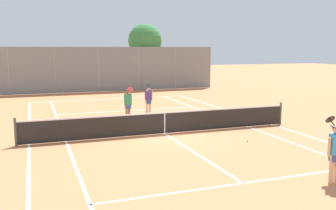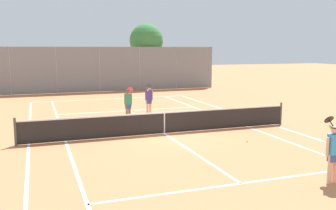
% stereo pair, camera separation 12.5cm
% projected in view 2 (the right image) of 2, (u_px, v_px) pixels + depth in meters
% --- Properties ---
extents(ground_plane, '(120.00, 120.00, 0.00)m').
position_uv_depth(ground_plane, '(164.00, 134.00, 16.14)').
color(ground_plane, '#CC7A4C').
extents(court_line_markings, '(11.10, 23.90, 0.01)m').
position_uv_depth(court_line_markings, '(164.00, 134.00, 16.14)').
color(court_line_markings, white).
rests_on(court_line_markings, ground).
extents(tennis_net, '(12.00, 0.10, 1.07)m').
position_uv_depth(tennis_net, '(164.00, 122.00, 16.06)').
color(tennis_net, '#474C47').
rests_on(tennis_net, ground).
extents(player_near_side, '(0.66, 0.74, 1.77)m').
position_uv_depth(player_near_side, '(333.00, 150.00, 10.07)').
color(player_near_side, '#D8A884').
rests_on(player_near_side, ground).
extents(player_far_left, '(0.43, 0.90, 1.77)m').
position_uv_depth(player_far_left, '(128.00, 102.00, 18.98)').
color(player_far_left, '#936B4C').
rests_on(player_far_left, ground).
extents(player_far_right, '(0.57, 0.82, 1.77)m').
position_uv_depth(player_far_right, '(149.00, 98.00, 20.61)').
color(player_far_right, beige).
rests_on(player_far_right, ground).
extents(loose_tennis_ball_1, '(0.07, 0.07, 0.07)m').
position_uv_depth(loose_tennis_ball_1, '(241.00, 122.00, 18.60)').
color(loose_tennis_ball_1, '#D1DB33').
rests_on(loose_tennis_ball_1, ground).
extents(loose_tennis_ball_2, '(0.07, 0.07, 0.07)m').
position_uv_depth(loose_tennis_ball_2, '(247.00, 141.00, 14.72)').
color(loose_tennis_ball_2, '#D1DB33').
rests_on(loose_tennis_ball_2, ground).
extents(loose_tennis_ball_5, '(0.07, 0.07, 0.07)m').
position_uv_depth(loose_tennis_ball_5, '(197.00, 111.00, 21.61)').
color(loose_tennis_ball_5, '#D1DB33').
rests_on(loose_tennis_ball_5, ground).
extents(back_fence, '(20.95, 0.08, 3.79)m').
position_uv_depth(back_fence, '(100.00, 69.00, 31.43)').
color(back_fence, gray).
rests_on(back_fence, ground).
extents(tree_behind_left, '(3.06, 3.06, 5.88)m').
position_uv_depth(tree_behind_left, '(147.00, 42.00, 34.20)').
color(tree_behind_left, brown).
rests_on(tree_behind_left, ground).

